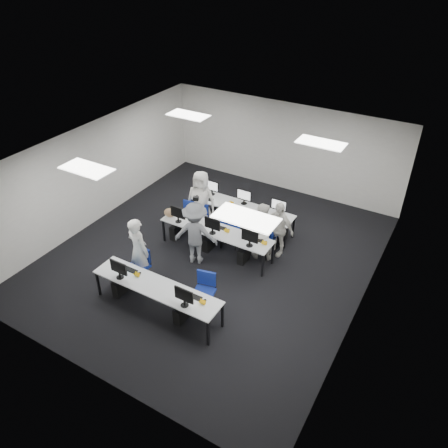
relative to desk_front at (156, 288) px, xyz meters
The scene contains 23 objects.
room 2.54m from the desk_front, 90.00° to the left, with size 9.00×9.02×3.00m.
ceiling_panels 3.33m from the desk_front, 90.00° to the left, with size 5.20×4.60×0.02m.
desk_front is the anchor object (origin of this frame).
desk_mid 2.60m from the desk_front, 90.00° to the left, with size 3.20×0.70×0.73m.
desk_back 4.00m from the desk_front, 90.00° to the left, with size 3.20×0.70×0.73m.
equipment_front 0.38m from the desk_front, behind, with size 2.51×0.41×1.19m.
equipment_mid 2.61m from the desk_front, 94.24° to the left, with size 2.91×0.41×1.19m.
equipment_back 4.04m from the desk_front, 87.27° to the left, with size 2.91×0.41×1.19m.
chair_0 1.20m from the desk_front, 151.16° to the left, with size 0.54×0.58×0.98m.
chair_1 1.13m from the desk_front, 32.56° to the left, with size 0.57×0.60×0.96m.
chair_2 3.40m from the desk_front, 106.16° to the left, with size 0.45×0.49×0.84m.
chair_3 3.13m from the desk_front, 87.11° to the left, with size 0.57×0.60×0.93m.
chair_4 3.41m from the desk_front, 72.23° to the left, with size 0.46×0.51×0.94m.
chair_5 3.65m from the desk_front, 110.32° to the left, with size 0.51×0.55×0.94m.
chair_6 3.36m from the desk_front, 91.84° to the left, with size 0.56×0.59×0.92m.
chair_7 3.74m from the desk_front, 71.61° to the left, with size 0.49×0.53×0.96m.
handbag 2.91m from the desk_front, 120.00° to the left, with size 0.32×0.21×0.27m, color #96764D.
student_0 1.28m from the desk_front, 146.71° to the left, with size 0.65×0.43×1.79m, color white.
student_1 3.25m from the desk_front, 70.25° to the left, with size 0.79×0.61×1.62m, color white.
student_2 3.61m from the desk_front, 106.44° to the left, with size 0.88×0.58×1.81m, color white.
student_3 3.70m from the desk_front, 67.06° to the left, with size 0.94×0.39×1.60m, color white.
photographer 2.03m from the desk_front, 97.36° to the left, with size 1.14×0.65×1.76m, color slate.
dslr_camera 2.47m from the desk_front, 98.32° to the left, with size 0.14×0.18×0.10m, color black.
Camera 1 is at (5.04, -8.01, 7.31)m, focal length 35.00 mm.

